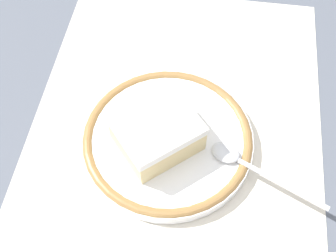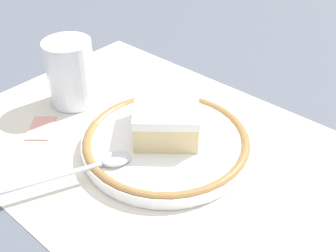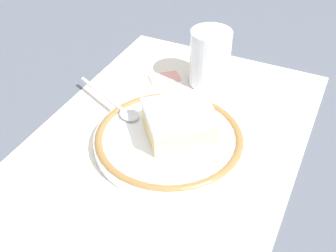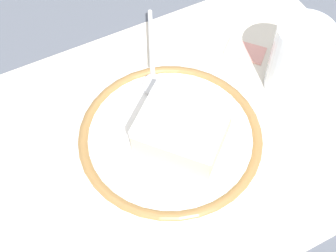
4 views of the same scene
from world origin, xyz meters
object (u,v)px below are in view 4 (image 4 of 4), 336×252
Objects in this scene: cake_slice at (183,128)px; napkin at (32,127)px; sugar_packet at (245,50)px; spoon at (153,70)px; plate at (168,139)px; cup at (295,60)px.

napkin is at bearing -36.16° from cake_slice.
napkin is 0.28m from sugar_packet.
sugar_packet is at bearing 174.96° from spoon.
plate is at bearing 144.55° from napkin.
cup is at bearing 165.05° from napkin.
cake_slice is 0.16m from cup.
cake_slice is 1.26× the size of cup.
cup is at bearing 151.65° from spoon.
cake_slice is 0.18m from napkin.
plate reaches higher than sugar_packet.
plate reaches higher than napkin.
napkin is at bearing -2.56° from sugar_packet.
cake_slice reaches higher than napkin.
plate is at bearing 3.67° from cup.
cup is at bearing 106.25° from sugar_packet.
sugar_packet is (-0.28, 0.01, 0.00)m from napkin.
spoon is 1.49× the size of cup.
plate is 1.76× the size of cake_slice.
plate is at bearing 27.31° from sugar_packet.
sugar_packet is (-0.13, 0.01, -0.02)m from spoon.
cake_slice is 0.17m from sugar_packet.
cake_slice is 0.85× the size of spoon.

